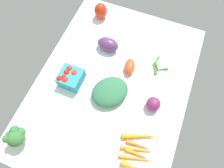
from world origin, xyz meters
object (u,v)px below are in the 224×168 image
okra_pile (157,67)px  bell_pepper_red (101,11)px  red_onion_center (153,104)px  berry_basket (70,77)px  carrot_bunch (139,151)px  eggplant (108,44)px  leafy_greens_clump (110,92)px  broccoli_head (15,136)px  roma_tomato (130,66)px

okra_pile → bell_pepper_red: bearing=62.5°
red_onion_center → bell_pepper_red: bearing=46.4°
red_onion_center → berry_basket: bearing=92.7°
carrot_bunch → berry_basket: 47.81cm
eggplant → leafy_greens_clump: bearing=114.3°
leafy_greens_clump → eggplant: eggplant is taller
okra_pile → bell_pepper_red: size_ratio=1.17×
red_onion_center → carrot_bunch: (-22.35, -0.59, -2.18)cm
red_onion_center → carrot_bunch: size_ratio=0.34×
leafy_greens_clump → broccoli_head: size_ratio=1.78×
leafy_greens_clump → bell_pepper_red: bearing=27.8°
eggplant → bell_pepper_red: (19.51, 12.41, 1.13)cm
leafy_greens_clump → red_onion_center: bearing=-85.6°
eggplant → roma_tomato: eggplant is taller
roma_tomato → berry_basket: size_ratio=0.85×
broccoli_head → carrot_bunch: broccoli_head is taller
okra_pile → roma_tomato: (-6.22, 13.05, 1.90)cm
okra_pile → eggplant: (1.76, 28.48, 2.95)cm
berry_basket → roma_tomato: bearing=-55.3°
okra_pile → bell_pepper_red: (21.27, 40.89, 4.08)cm
broccoli_head → berry_basket: size_ratio=0.94×
leafy_greens_clump → roma_tomato: size_ratio=1.98×
roma_tomato → bell_pepper_red: 39.19cm
red_onion_center → okra_pile: (21.73, 4.21, -2.69)cm
carrot_bunch → okra_pile: bearing=6.2°
roma_tomato → leafy_greens_clump: bearing=-28.4°
leafy_greens_clump → berry_basket: berry_basket is taller
okra_pile → leafy_greens_clump: bearing=143.5°
red_onion_center → okra_pile: size_ratio=0.61×
bell_pepper_red → eggplant: bearing=-147.5°
broccoli_head → okra_pile: bearing=-38.6°
leafy_greens_clump → berry_basket: (-0.37, 21.07, 0.65)cm
bell_pepper_red → leafy_greens_clump: bearing=-152.2°
leafy_greens_clump → carrot_bunch: 30.36cm
okra_pile → roma_tomato: size_ratio=1.22×
red_onion_center → carrot_bunch: 22.46cm
roma_tomato → bell_pepper_red: (27.50, 27.84, 2.18)cm
roma_tomato → berry_basket: (-17.53, 25.33, 1.33)cm
okra_pile → eggplant: bearing=86.5°
eggplant → bell_pepper_red: bearing=-57.2°
okra_pile → broccoli_head: (-58.71, 46.82, 5.75)cm
broccoli_head → eggplant: size_ratio=0.87×
leafy_greens_clump → carrot_bunch: (-20.69, -22.12, -2.07)cm
okra_pile → broccoli_head: size_ratio=1.10×
red_onion_center → broccoli_head: size_ratio=0.67×
leafy_greens_clump → eggplant: (25.14, 11.17, 0.37)cm
okra_pile → carrot_bunch: (-44.07, -4.81, 0.51)cm
red_onion_center → berry_basket: 42.64cm
bell_pepper_red → berry_basket: bell_pepper_red is taller
bell_pepper_red → red_onion_center: bearing=-133.6°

